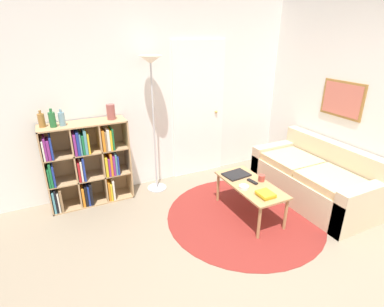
% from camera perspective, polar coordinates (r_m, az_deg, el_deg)
% --- Properties ---
extents(ground_plane, '(14.00, 14.00, 0.00)m').
position_cam_1_polar(ground_plane, '(3.04, 13.62, -24.03)').
color(ground_plane, gray).
extents(wall_back, '(7.02, 0.11, 2.60)m').
position_cam_1_polar(wall_back, '(4.37, -5.45, 10.69)').
color(wall_back, silver).
rests_on(wall_back, ground_plane).
extents(wall_right, '(0.08, 5.46, 2.60)m').
position_cam_1_polar(wall_right, '(4.54, 25.70, 9.21)').
color(wall_right, silver).
rests_on(wall_right, ground_plane).
extents(rug, '(1.94, 1.94, 0.01)m').
position_cam_1_polar(rug, '(3.92, 9.93, -11.60)').
color(rug, maroon).
rests_on(rug, ground_plane).
extents(bookshelf, '(1.05, 0.34, 1.11)m').
position_cam_1_polar(bookshelf, '(4.14, -19.46, -1.95)').
color(bookshelf, tan).
rests_on(bookshelf, ground_plane).
extents(floor_lamp, '(0.30, 0.30, 1.88)m').
position_cam_1_polar(floor_lamp, '(3.99, -7.70, 13.34)').
color(floor_lamp, '#B7B7BC').
rests_on(floor_lamp, ground_plane).
extents(couch, '(0.82, 1.65, 0.77)m').
position_cam_1_polar(couch, '(4.44, 22.46, -4.67)').
color(couch, '#CCB793').
rests_on(couch, ground_plane).
extents(coffee_table, '(0.46, 0.97, 0.43)m').
position_cam_1_polar(coffee_table, '(3.77, 11.04, -6.33)').
color(coffee_table, '#AD7F51').
rests_on(coffee_table, ground_plane).
extents(laptop, '(0.34, 0.27, 0.02)m').
position_cam_1_polar(laptop, '(3.92, 8.44, -3.99)').
color(laptop, black).
rests_on(laptop, coffee_table).
extents(bowl, '(0.12, 0.12, 0.04)m').
position_cam_1_polar(bowl, '(3.62, 9.87, -6.32)').
color(bowl, silver).
rests_on(bowl, coffee_table).
extents(book_stack_on_table, '(0.18, 0.19, 0.05)m').
position_cam_1_polar(book_stack_on_table, '(3.51, 13.86, -7.53)').
color(book_stack_on_table, gold).
rests_on(book_stack_on_table, coffee_table).
extents(cup, '(0.08, 0.08, 0.08)m').
position_cam_1_polar(cup, '(3.82, 13.09, -4.59)').
color(cup, '#A33D33').
rests_on(cup, coffee_table).
extents(remote, '(0.07, 0.16, 0.02)m').
position_cam_1_polar(remote, '(3.78, 11.43, -5.27)').
color(remote, black).
rests_on(remote, coffee_table).
extents(bottle_left, '(0.08, 0.08, 0.20)m').
position_cam_1_polar(bottle_left, '(3.95, -26.76, 5.70)').
color(bottle_left, olive).
rests_on(bottle_left, bookshelf).
extents(bottle_middle, '(0.08, 0.08, 0.22)m').
position_cam_1_polar(bottle_middle, '(3.89, -25.07, 5.90)').
color(bottle_middle, '#236633').
rests_on(bottle_middle, bookshelf).
extents(bottle_right, '(0.07, 0.07, 0.20)m').
position_cam_1_polar(bottle_right, '(3.90, -23.56, 6.07)').
color(bottle_right, '#6B93A3').
rests_on(bottle_right, bookshelf).
extents(vase_on_shelf, '(0.11, 0.11, 0.19)m').
position_cam_1_polar(vase_on_shelf, '(3.98, -15.20, 7.66)').
color(vase_on_shelf, '#934C47').
rests_on(vase_on_shelf, bookshelf).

